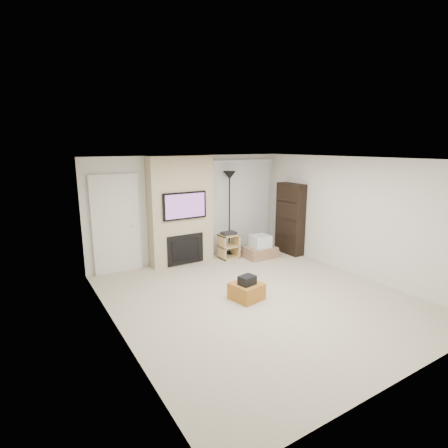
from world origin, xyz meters
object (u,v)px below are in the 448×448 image
av_stand (229,244)px  bookshelf (290,219)px  ottoman (246,291)px  floor_lamp (229,189)px  box_stack (260,249)px

av_stand → bookshelf: size_ratio=0.37×
ottoman → av_stand: 2.41m
floor_lamp → av_stand: 1.35m
ottoman → av_stand: bearing=65.5°
ottoman → av_stand: av_stand is taller
ottoman → box_stack: (1.71, 1.85, 0.06)m
av_stand → bookshelf: (1.57, -0.46, 0.55)m
ottoman → floor_lamp: bearing=64.3°
ottoman → floor_lamp: floor_lamp is taller
ottoman → bookshelf: size_ratio=0.28×
box_stack → bookshelf: size_ratio=0.47×
av_stand → box_stack: size_ratio=0.77×
bookshelf → box_stack: bearing=172.1°
floor_lamp → bookshelf: bearing=-26.9°
ottoman → box_stack: 2.52m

